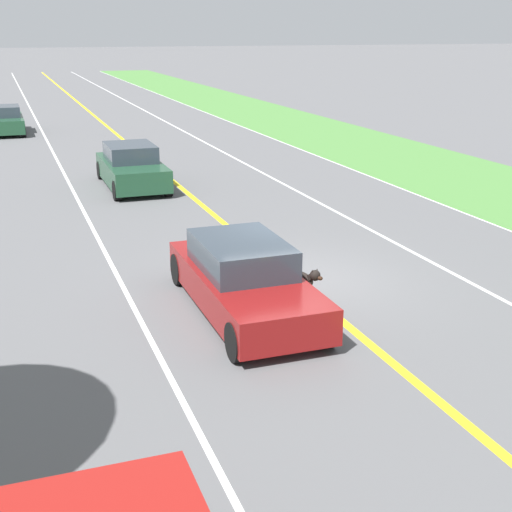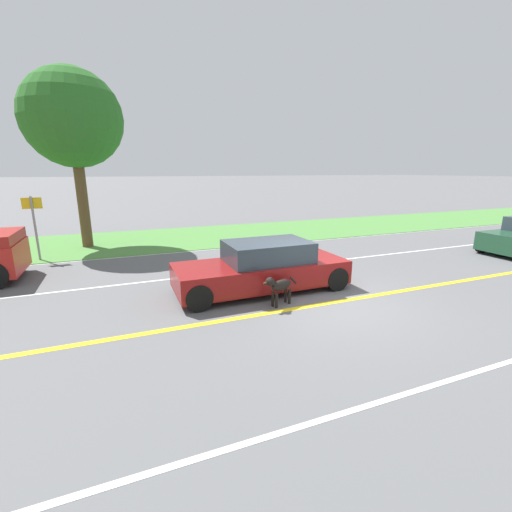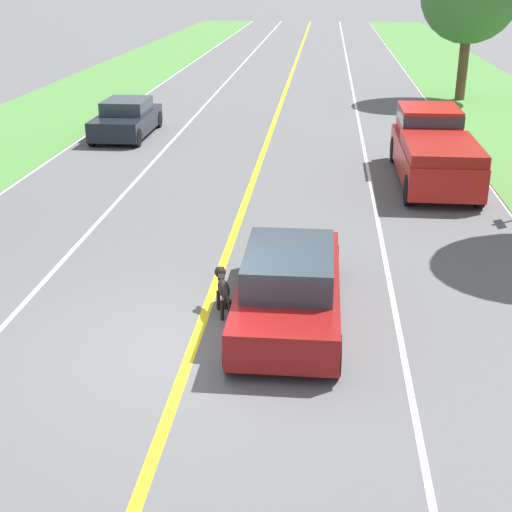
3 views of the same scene
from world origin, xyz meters
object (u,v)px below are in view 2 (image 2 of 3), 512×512
object	(u,v)px
dog	(279,286)
ego_car	(263,268)
roadside_tree_right_near	(73,119)
street_sign	(34,220)

from	to	relation	value
dog	ego_car	bearing A→B (deg)	-21.66
dog	roadside_tree_right_near	world-z (taller)	roadside_tree_right_near
dog	street_sign	xyz separation A→B (m)	(7.30, 6.32, 0.98)
dog	street_sign	distance (m)	9.71
street_sign	ego_car	bearing A→B (deg)	-133.53
ego_car	roadside_tree_right_near	bearing A→B (deg)	31.72
dog	roadside_tree_right_near	bearing A→B (deg)	10.37
ego_car	roadside_tree_right_near	size ratio (longest dim) A/B	0.66
ego_car	street_sign	xyz separation A→B (m)	(6.09, 6.41, 0.85)
dog	street_sign	bearing A→B (deg)	23.49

